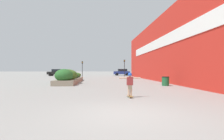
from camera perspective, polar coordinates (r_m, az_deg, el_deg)
ground_plane at (r=5.90m, az=4.43°, el=-14.19°), size 300.00×300.00×0.00m
building_wall_right at (r=22.73m, az=15.49°, el=6.52°), size 0.67×36.01×8.00m
planter_box at (r=20.03m, az=-13.65°, el=-2.32°), size 2.05×9.31×1.53m
skateboard at (r=9.26m, az=5.85°, el=-8.52°), size 0.25×0.71×0.09m
skateboarder at (r=9.18m, az=5.85°, el=-3.84°), size 1.13×0.21×1.21m
trash_bin at (r=16.65m, az=17.06°, el=-3.50°), size 0.67×0.67×0.83m
car_leftmost at (r=44.61m, az=3.25°, el=-0.69°), size 4.14×1.88×1.67m
car_center_left at (r=44.99m, az=12.58°, el=-0.78°), size 4.42×2.03×1.48m
car_center_right at (r=43.84m, az=-17.60°, el=-0.73°), size 4.12×1.99×1.61m
traffic_light_left at (r=36.95m, az=-9.68°, el=1.25°), size 0.28×0.30×3.23m
traffic_light_right at (r=37.43m, az=4.08°, el=1.59°), size 0.28×0.30×3.61m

